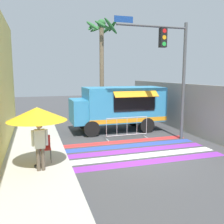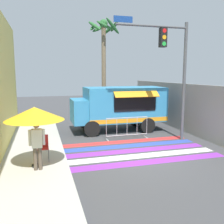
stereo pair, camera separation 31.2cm
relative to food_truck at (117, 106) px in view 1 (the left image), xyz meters
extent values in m
plane|color=#424244|center=(-0.30, -4.85, -1.52)|extent=(60.00, 60.00, 0.00)
cube|color=#B7B5AD|center=(-5.70, -4.85, -1.44)|extent=(4.40, 16.00, 0.17)
cube|color=gray|center=(3.81, -1.85, -0.11)|extent=(0.20, 16.00, 2.82)
cube|color=purple|center=(-0.30, -5.51, -1.52)|extent=(6.40, 0.56, 0.01)
cube|color=white|center=(-0.30, -4.75, -1.52)|extent=(6.40, 0.56, 0.01)
cube|color=purple|center=(-0.30, -3.99, -1.52)|extent=(6.40, 0.56, 0.01)
cube|color=#334FB2|center=(-0.30, -3.23, -1.52)|extent=(6.40, 0.56, 0.01)
cube|color=red|center=(-0.30, -2.47, -1.52)|extent=(6.40, 0.56, 0.01)
cube|color=#338CBF|center=(0.42, 0.01, 0.09)|extent=(4.63, 2.21, 1.99)
cube|color=#338CBF|center=(-1.89, 0.01, -0.24)|extent=(1.63, 2.04, 1.34)
cube|color=#1E232D|center=(-2.66, 0.01, 0.10)|extent=(0.06, 1.77, 0.51)
cube|color=black|center=(0.69, -1.12, 0.23)|extent=(2.45, 0.03, 0.89)
cube|color=orange|center=(0.69, -1.32, 0.76)|extent=(2.55, 0.43, 0.31)
cube|color=orange|center=(0.42, -1.11, -0.73)|extent=(4.63, 0.01, 0.24)
cylinder|color=black|center=(-1.76, -1.01, -1.08)|extent=(0.87, 0.22, 0.87)
cylinder|color=black|center=(-1.76, 1.02, -1.08)|extent=(0.87, 0.22, 0.87)
cylinder|color=black|center=(1.51, -1.01, -1.08)|extent=(0.87, 0.22, 0.87)
cylinder|color=black|center=(1.51, 1.02, -1.08)|extent=(0.87, 0.22, 0.87)
cylinder|color=#515456|center=(2.64, -2.83, 1.42)|extent=(0.16, 0.16, 5.87)
cylinder|color=#515456|center=(0.83, -2.83, 4.08)|extent=(3.62, 0.11, 0.11)
cube|color=black|center=(1.37, -2.86, 3.57)|extent=(0.32, 0.28, 0.90)
cylinder|color=red|center=(1.37, -3.00, 3.87)|extent=(0.20, 0.02, 0.20)
cylinder|color=#F2A519|center=(1.37, -3.00, 3.57)|extent=(0.20, 0.02, 0.20)
cylinder|color=green|center=(1.37, -3.00, 3.27)|extent=(0.20, 0.02, 0.20)
cube|color=navy|center=(-0.63, -2.85, 4.30)|extent=(0.90, 0.02, 0.28)
cylinder|color=black|center=(-4.59, -5.25, -1.32)|extent=(0.36, 0.36, 0.06)
cylinder|color=#B2B2B7|center=(-4.59, -5.25, -0.30)|extent=(0.04, 0.04, 2.10)
cone|color=yellow|center=(-4.59, -5.25, 0.52)|extent=(2.01, 2.01, 0.46)
cylinder|color=#4C4C51|center=(-4.55, -4.97, -1.11)|extent=(0.02, 0.02, 0.48)
cylinder|color=#4C4C51|center=(-4.17, -4.97, -1.11)|extent=(0.02, 0.02, 0.48)
cylinder|color=#4C4C51|center=(-4.55, -4.59, -1.11)|extent=(0.02, 0.02, 0.48)
cylinder|color=#4C4C51|center=(-4.17, -4.59, -1.11)|extent=(0.02, 0.02, 0.48)
cube|color=#B22626|center=(-4.36, -4.78, -0.86)|extent=(0.40, 0.40, 0.03)
cube|color=#B22626|center=(-4.36, -4.59, -0.62)|extent=(0.40, 0.03, 0.45)
cylinder|color=brown|center=(-4.62, -5.60, -0.96)|extent=(0.13, 0.13, 0.78)
cylinder|color=brown|center=(-4.47, -5.60, -0.96)|extent=(0.13, 0.13, 0.78)
cube|color=silver|center=(-4.54, -5.60, -0.26)|extent=(0.34, 0.20, 0.63)
cylinder|color=silver|center=(-4.76, -5.60, -0.23)|extent=(0.09, 0.09, 0.53)
cylinder|color=silver|center=(-4.32, -5.60, -0.23)|extent=(0.09, 0.09, 0.53)
sphere|color=#9E7051|center=(-4.54, -5.60, 0.19)|extent=(0.22, 0.22, 0.22)
cylinder|color=#B7BABF|center=(-0.09, -1.98, -0.39)|extent=(2.24, 0.04, 0.04)
cylinder|color=#B7BABF|center=(-0.09, -1.98, -1.31)|extent=(2.24, 0.04, 0.04)
cylinder|color=#B7BABF|center=(-1.21, -1.98, -0.85)|extent=(0.02, 0.02, 0.92)
cylinder|color=#B7BABF|center=(-0.65, -1.98, -0.85)|extent=(0.02, 0.02, 0.92)
cylinder|color=#B7BABF|center=(-0.09, -1.98, -0.85)|extent=(0.02, 0.02, 0.92)
cylinder|color=#B7BABF|center=(0.47, -1.98, -0.85)|extent=(0.02, 0.02, 0.92)
cylinder|color=#B7BABF|center=(1.03, -1.98, -0.85)|extent=(0.02, 0.02, 0.92)
cube|color=#B7BABF|center=(-1.16, -1.98, -1.50)|extent=(0.06, 0.44, 0.03)
cube|color=#B7BABF|center=(0.98, -1.98, -1.50)|extent=(0.06, 0.44, 0.03)
cylinder|color=#7A664C|center=(0.22, 4.17, 1.89)|extent=(0.32, 0.32, 6.83)
sphere|color=#2D6B33|center=(0.22, 4.17, 5.46)|extent=(0.60, 0.60, 0.60)
ellipsoid|color=#2D6B33|center=(1.02, 4.18, 5.29)|extent=(0.25, 1.61, 0.69)
ellipsoid|color=#2D6B33|center=(0.85, 4.72, 5.21)|extent=(1.21, 1.35, 1.02)
ellipsoid|color=#2D6B33|center=(0.06, 4.80, 5.23)|extent=(1.28, 0.54, 0.79)
ellipsoid|color=#2D6B33|center=(-0.45, 4.54, 5.24)|extent=(0.94, 1.43, 0.84)
ellipsoid|color=#2D6B33|center=(-0.52, 3.86, 5.22)|extent=(0.82, 1.51, 0.96)
ellipsoid|color=#2D6B33|center=(0.13, 3.57, 5.22)|extent=(1.22, 0.41, 0.76)
ellipsoid|color=#2D6B33|center=(0.72, 3.50, 5.19)|extent=(1.40, 1.12, 1.08)
camera|label=1|loc=(-4.65, -13.92, 1.85)|focal=40.00mm
camera|label=2|loc=(-4.35, -14.01, 1.85)|focal=40.00mm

